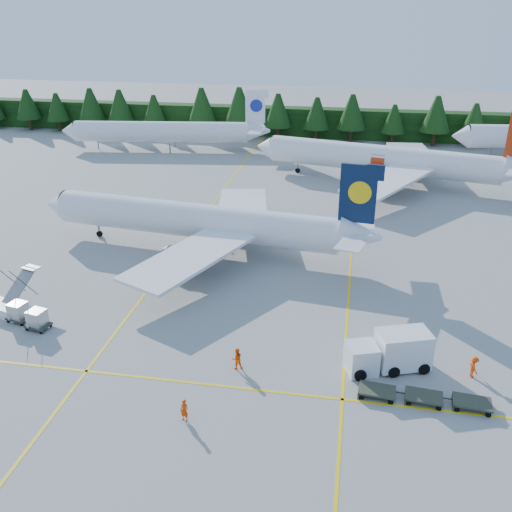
% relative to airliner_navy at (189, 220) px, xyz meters
% --- Properties ---
extents(ground, '(320.00, 320.00, 0.00)m').
position_rel_airliner_navy_xyz_m(ground, '(12.69, -19.04, -3.50)').
color(ground, '#999994').
rests_on(ground, ground).
extents(taxi_stripe_a, '(0.25, 120.00, 0.01)m').
position_rel_airliner_navy_xyz_m(taxi_stripe_a, '(-1.31, 0.96, -3.49)').
color(taxi_stripe_a, yellow).
rests_on(taxi_stripe_a, ground).
extents(taxi_stripe_b, '(0.25, 120.00, 0.01)m').
position_rel_airliner_navy_xyz_m(taxi_stripe_b, '(18.69, 0.96, -3.49)').
color(taxi_stripe_b, yellow).
rests_on(taxi_stripe_b, ground).
extents(taxi_stripe_cross, '(80.00, 0.25, 0.01)m').
position_rel_airliner_navy_xyz_m(taxi_stripe_cross, '(12.69, -25.04, -3.49)').
color(taxi_stripe_cross, yellow).
rests_on(taxi_stripe_cross, ground).
extents(treeline_hedge, '(220.00, 4.00, 6.00)m').
position_rel_airliner_navy_xyz_m(treeline_hedge, '(12.69, 62.96, -0.50)').
color(treeline_hedge, black).
rests_on(treeline_hedge, ground).
extents(airliner_navy, '(39.94, 32.67, 11.64)m').
position_rel_airliner_navy_xyz_m(airliner_navy, '(0.00, 0.00, 0.00)').
color(airliner_navy, white).
rests_on(airliner_navy, ground).
extents(airliner_red, '(42.24, 34.34, 12.49)m').
position_rel_airliner_navy_xyz_m(airliner_red, '(21.60, 31.30, 0.26)').
color(airliner_red, white).
rests_on(airliner_red, ground).
extents(airliner_far_left, '(39.41, 8.59, 11.49)m').
position_rel_airliner_navy_xyz_m(airliner_far_left, '(-19.99, 45.79, 0.10)').
color(airliner_far_left, white).
rests_on(airliner_far_left, ground).
extents(airstairs, '(4.15, 5.64, 3.37)m').
position_rel_airliner_navy_xyz_m(airstairs, '(-12.48, -17.62, -2.77)').
color(airstairs, white).
rests_on(airstairs, ground).
extents(service_truck, '(6.93, 4.41, 3.15)m').
position_rel_airliner_navy_xyz_m(service_truck, '(22.00, -20.49, -1.94)').
color(service_truck, silver).
rests_on(service_truck, ground).
extents(dolly_train, '(9.49, 2.13, 0.16)m').
position_rel_airliner_navy_xyz_m(dolly_train, '(24.50, -24.24, -3.00)').
color(dolly_train, '#333A2A').
rests_on(dolly_train, ground).
extents(uld_pair, '(4.66, 2.86, 1.54)m').
position_rel_airliner_navy_xyz_m(uld_pair, '(-9.49, -19.33, -2.46)').
color(uld_pair, '#333A2A').
rests_on(uld_pair, ground).
extents(crew_a, '(0.69, 0.54, 1.70)m').
position_rel_airliner_navy_xyz_m(crew_a, '(7.99, -29.21, -2.65)').
color(crew_a, '#E23A04').
rests_on(crew_a, ground).
extents(crew_b, '(1.08, 0.98, 1.80)m').
position_rel_airliner_navy_xyz_m(crew_b, '(10.30, -22.56, -2.60)').
color(crew_b, '#FD5505').
rests_on(crew_b, ground).
extents(crew_c, '(0.65, 0.83, 1.78)m').
position_rel_airliner_navy_xyz_m(crew_c, '(28.50, -20.45, -2.61)').
color(crew_c, '#FC4105').
rests_on(crew_c, ground).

